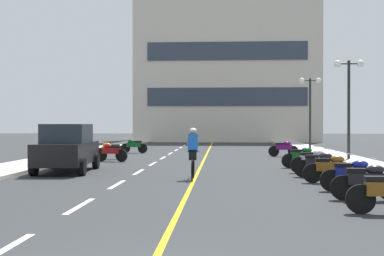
% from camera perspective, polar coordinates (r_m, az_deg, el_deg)
% --- Properties ---
extents(ground_plane, '(140.00, 140.00, 0.00)m').
position_cam_1_polar(ground_plane, '(26.22, 0.82, -3.53)').
color(ground_plane, '#2D3033').
extents(curb_left, '(2.40, 72.00, 0.12)m').
position_cam_1_polar(curb_left, '(30.35, -12.65, -2.88)').
color(curb_left, '#B7B2A8').
rests_on(curb_left, ground).
extents(curb_right, '(2.40, 72.00, 0.12)m').
position_cam_1_polar(curb_right, '(29.81, 15.07, -2.95)').
color(curb_right, '#B7B2A8').
rests_on(curb_right, ground).
extents(lane_dash_0, '(0.14, 2.20, 0.01)m').
position_cam_1_polar(lane_dash_0, '(8.00, -20.41, -12.73)').
color(lane_dash_0, silver).
rests_on(lane_dash_0, ground).
extents(lane_dash_1, '(0.14, 2.20, 0.01)m').
position_cam_1_polar(lane_dash_1, '(11.71, -12.42, -8.50)').
color(lane_dash_1, silver).
rests_on(lane_dash_1, ground).
extents(lane_dash_2, '(0.14, 2.20, 0.01)m').
position_cam_1_polar(lane_dash_2, '(15.56, -8.39, -6.27)').
color(lane_dash_2, silver).
rests_on(lane_dash_2, ground).
extents(lane_dash_3, '(0.14, 2.20, 0.01)m').
position_cam_1_polar(lane_dash_3, '(19.47, -5.99, -4.91)').
color(lane_dash_3, silver).
rests_on(lane_dash_3, ground).
extents(lane_dash_4, '(0.14, 2.20, 0.01)m').
position_cam_1_polar(lane_dash_4, '(23.41, -4.41, -4.00)').
color(lane_dash_4, silver).
rests_on(lane_dash_4, ground).
extents(lane_dash_5, '(0.14, 2.20, 0.01)m').
position_cam_1_polar(lane_dash_5, '(27.37, -3.28, -3.35)').
color(lane_dash_5, silver).
rests_on(lane_dash_5, ground).
extents(lane_dash_6, '(0.14, 2.20, 0.01)m').
position_cam_1_polar(lane_dash_6, '(31.34, -2.43, -2.87)').
color(lane_dash_6, silver).
rests_on(lane_dash_6, ground).
extents(lane_dash_7, '(0.14, 2.20, 0.01)m').
position_cam_1_polar(lane_dash_7, '(35.32, -1.78, -2.49)').
color(lane_dash_7, silver).
rests_on(lane_dash_7, ground).
extents(lane_dash_8, '(0.14, 2.20, 0.01)m').
position_cam_1_polar(lane_dash_8, '(39.30, -1.26, -2.19)').
color(lane_dash_8, silver).
rests_on(lane_dash_8, ground).
extents(lane_dash_9, '(0.14, 2.20, 0.01)m').
position_cam_1_polar(lane_dash_9, '(43.28, -0.84, -1.95)').
color(lane_dash_9, silver).
rests_on(lane_dash_9, ground).
extents(lane_dash_10, '(0.14, 2.20, 0.01)m').
position_cam_1_polar(lane_dash_10, '(47.27, -0.49, -1.74)').
color(lane_dash_10, silver).
rests_on(lane_dash_10, ground).
extents(lane_dash_11, '(0.14, 2.20, 0.01)m').
position_cam_1_polar(lane_dash_11, '(51.26, -0.19, -1.57)').
color(lane_dash_11, silver).
rests_on(lane_dash_11, ground).
extents(centre_line_yellow, '(0.12, 66.00, 0.01)m').
position_cam_1_polar(centre_line_yellow, '(29.20, 1.57, -3.11)').
color(centre_line_yellow, gold).
rests_on(centre_line_yellow, ground).
extents(office_building, '(18.70, 9.52, 14.98)m').
position_cam_1_polar(office_building, '(55.13, 3.87, 6.36)').
color(office_building, beige).
rests_on(office_building, ground).
extents(street_lamp_mid, '(1.46, 0.36, 4.83)m').
position_cam_1_polar(street_lamp_mid, '(26.06, 17.15, 4.52)').
color(street_lamp_mid, black).
rests_on(street_lamp_mid, curb_right).
extents(street_lamp_far, '(1.46, 0.36, 4.79)m').
position_cam_1_polar(street_lamp_far, '(34.99, 13.08, 3.45)').
color(street_lamp_far, black).
rests_on(street_lamp_far, curb_right).
extents(parked_car_near, '(2.16, 4.31, 1.82)m').
position_cam_1_polar(parked_car_near, '(19.90, -13.81, -2.17)').
color(parked_car_near, black).
rests_on(parked_car_near, ground).
extents(motorcycle_2, '(1.70, 0.60, 0.92)m').
position_cam_1_polar(motorcycle_2, '(12.84, 19.01, -5.61)').
color(motorcycle_2, black).
rests_on(motorcycle_2, ground).
extents(motorcycle_3, '(1.70, 0.60, 0.92)m').
position_cam_1_polar(motorcycle_3, '(14.35, 17.55, -4.97)').
color(motorcycle_3, black).
rests_on(motorcycle_3, ground).
extents(motorcycle_4, '(1.70, 0.60, 0.92)m').
position_cam_1_polar(motorcycle_4, '(16.26, 15.28, -4.33)').
color(motorcycle_4, black).
rests_on(motorcycle_4, ground).
extents(motorcycle_5, '(1.67, 0.71, 0.92)m').
position_cam_1_polar(motorcycle_5, '(17.77, 14.10, -3.92)').
color(motorcycle_5, black).
rests_on(motorcycle_5, ground).
extents(motorcycle_6, '(1.70, 0.60, 0.92)m').
position_cam_1_polar(motorcycle_6, '(19.44, 13.39, -3.54)').
color(motorcycle_6, black).
rests_on(motorcycle_6, ground).
extents(motorcycle_7, '(1.70, 0.60, 0.92)m').
position_cam_1_polar(motorcycle_7, '(21.57, 12.24, -3.14)').
color(motorcycle_7, black).
rests_on(motorcycle_7, ground).
extents(motorcycle_8, '(1.66, 0.72, 0.92)m').
position_cam_1_polar(motorcycle_8, '(24.97, -9.05, -2.65)').
color(motorcycle_8, black).
rests_on(motorcycle_8, ground).
extents(motorcycle_9, '(1.70, 0.60, 0.92)m').
position_cam_1_polar(motorcycle_9, '(26.50, -9.13, -2.47)').
color(motorcycle_9, black).
rests_on(motorcycle_9, ground).
extents(motorcycle_10, '(1.70, 0.60, 0.92)m').
position_cam_1_polar(motorcycle_10, '(28.88, 10.23, -2.23)').
color(motorcycle_10, black).
rests_on(motorcycle_10, ground).
extents(motorcycle_11, '(1.70, 0.60, 0.92)m').
position_cam_1_polar(motorcycle_11, '(31.92, -6.54, -1.97)').
color(motorcycle_11, black).
rests_on(motorcycle_11, ground).
extents(cyclist_rider, '(0.42, 1.77, 1.71)m').
position_cam_1_polar(cyclist_rider, '(16.73, 0.10, -2.75)').
color(cyclist_rider, black).
rests_on(cyclist_rider, ground).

